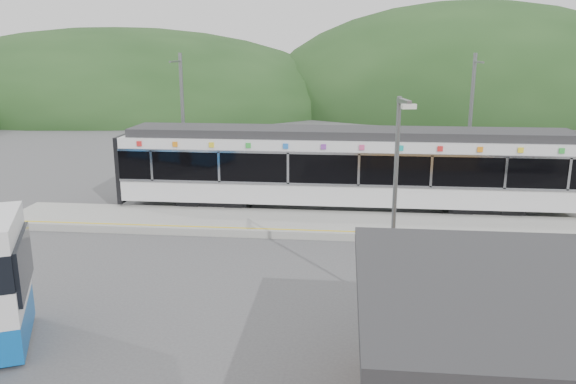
# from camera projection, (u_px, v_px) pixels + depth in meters

# --- Properties ---
(ground) EXTENTS (120.00, 120.00, 0.00)m
(ground) POSITION_uv_depth(u_px,v_px,m) (311.00, 256.00, 19.98)
(ground) COLOR #4C4C4F
(ground) RESTS_ON ground
(hills) EXTENTS (146.00, 149.00, 26.00)m
(hills) POSITION_uv_depth(u_px,v_px,m) (460.00, 218.00, 24.46)
(hills) COLOR #1E3D19
(hills) RESTS_ON ground
(platform) EXTENTS (26.00, 3.20, 0.30)m
(platform) POSITION_uv_depth(u_px,v_px,m) (316.00, 224.00, 23.12)
(platform) COLOR #9E9E99
(platform) RESTS_ON ground
(yellow_line) EXTENTS (26.00, 0.10, 0.01)m
(yellow_line) POSITION_uv_depth(u_px,v_px,m) (314.00, 230.00, 21.83)
(yellow_line) COLOR yellow
(yellow_line) RESTS_ON platform
(train) EXTENTS (20.44, 3.01, 3.74)m
(train) POSITION_uv_depth(u_px,v_px,m) (347.00, 166.00, 25.14)
(train) COLOR black
(train) RESTS_ON ground
(catenary_mast_west) EXTENTS (0.18, 1.80, 7.00)m
(catenary_mast_west) POSITION_uv_depth(u_px,v_px,m) (183.00, 122.00, 28.04)
(catenary_mast_west) COLOR slate
(catenary_mast_west) RESTS_ON ground
(catenary_mast_east) EXTENTS (0.18, 1.80, 7.00)m
(catenary_mast_east) POSITION_uv_depth(u_px,v_px,m) (470.00, 125.00, 26.65)
(catenary_mast_east) COLOR slate
(catenary_mast_east) RESTS_ON ground
(lamp_post) EXTENTS (0.38, 1.07, 5.95)m
(lamp_post) POSITION_uv_depth(u_px,v_px,m) (396.00, 187.00, 14.98)
(lamp_post) COLOR slate
(lamp_post) RESTS_ON ground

